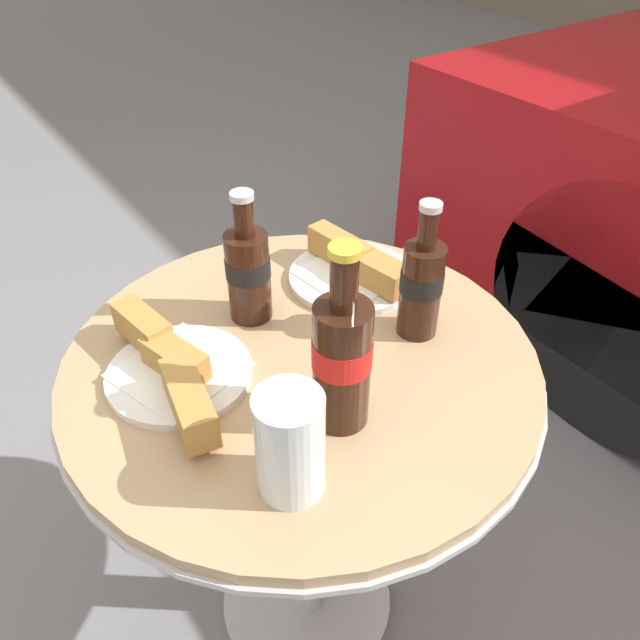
# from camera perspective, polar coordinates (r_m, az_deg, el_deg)

# --- Properties ---
(ground_plane) EXTENTS (30.00, 30.00, 0.00)m
(ground_plane) POSITION_cam_1_polar(r_m,az_deg,el_deg) (1.47, -1.20, -24.26)
(ground_plane) COLOR slate
(bistro_table) EXTENTS (0.70, 0.70, 0.70)m
(bistro_table) POSITION_cam_1_polar(r_m,az_deg,el_deg) (1.02, -1.60, -9.85)
(bistro_table) COLOR #B7B7BC
(bistro_table) RESTS_ON ground_plane
(cola_bottle_left) EXTENTS (0.07, 0.07, 0.26)m
(cola_bottle_left) POSITION_cam_1_polar(r_m,az_deg,el_deg) (0.75, 2.02, -3.48)
(cola_bottle_left) COLOR #33190F
(cola_bottle_left) RESTS_ON bistro_table
(cola_bottle_right) EXTENTS (0.06, 0.06, 0.22)m
(cola_bottle_right) POSITION_cam_1_polar(r_m,az_deg,el_deg) (0.92, 9.25, 3.22)
(cola_bottle_right) COLOR #33190F
(cola_bottle_right) RESTS_ON bistro_table
(cola_bottle_center) EXTENTS (0.07, 0.07, 0.21)m
(cola_bottle_center) POSITION_cam_1_polar(r_m,az_deg,el_deg) (0.94, -6.59, 4.51)
(cola_bottle_center) COLOR #33190F
(cola_bottle_center) RESTS_ON bistro_table
(drinking_glass) EXTENTS (0.08, 0.08, 0.14)m
(drinking_glass) POSITION_cam_1_polar(r_m,az_deg,el_deg) (0.71, -2.75, -11.60)
(drinking_glass) COLOR #C68923
(drinking_glass) RESTS_ON bistro_table
(lunch_plate_near) EXTENTS (0.30, 0.20, 0.07)m
(lunch_plate_near) POSITION_cam_1_polar(r_m,az_deg,el_deg) (0.88, -13.16, -4.41)
(lunch_plate_near) COLOR white
(lunch_plate_near) RESTS_ON bistro_table
(lunch_plate_far) EXTENTS (0.21, 0.21, 0.06)m
(lunch_plate_far) POSITION_cam_1_polar(r_m,az_deg,el_deg) (1.06, 3.23, 4.63)
(lunch_plate_far) COLOR white
(lunch_plate_far) RESTS_ON bistro_table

